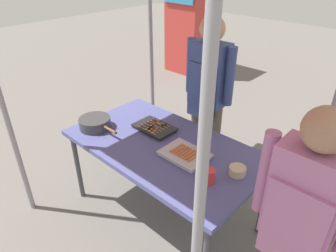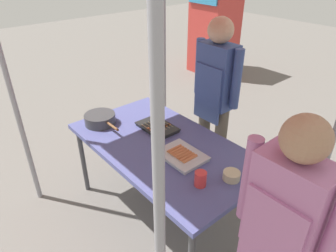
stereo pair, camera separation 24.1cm
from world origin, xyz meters
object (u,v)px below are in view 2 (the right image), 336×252
Objects in this scene: customer_nearby at (281,230)px; tray_grilled_sausages at (182,155)px; stall_table at (163,149)px; drink_cup_near_edge at (200,179)px; condiment_bowl at (231,176)px; tray_meat_skewers at (157,127)px; cooking_wok at (100,119)px; neighbor_stall_left at (215,23)px; vendor_woman at (215,91)px.

tray_grilled_sausages is at bearing 168.24° from customer_nearby.
stall_table is 1.03× the size of customer_nearby.
stall_table is at bearing 166.65° from drink_cup_near_edge.
tray_meat_skewers is at bearing 177.49° from condiment_bowl.
tray_grilled_sausages is 0.41m from condiment_bowl.
customer_nearby is at bearing 0.47° from cooking_wok.
customer_nearby is (0.92, -0.19, 0.14)m from tray_grilled_sausages.
drink_cup_near_edge is 0.07× the size of customer_nearby.
neighbor_stall_left is at bearing 130.94° from drink_cup_near_edge.
tray_grilled_sausages is 0.99× the size of tray_meat_skewers.
cooking_wok reaches higher than tray_meat_skewers.
customer_nearby is at bearing -44.10° from neighbor_stall_left.
neighbor_stall_left is (-2.94, 3.08, 0.14)m from condiment_bowl.
drink_cup_near_edge is 0.06× the size of vendor_woman.
vendor_woman reaches higher than cooking_wok.
condiment_bowl reaches higher than tray_grilled_sausages.
neighbor_stall_left reaches higher than drink_cup_near_edge.
cooking_wok reaches higher than stall_table.
condiment_bowl is 0.61m from customer_nearby.
cooking_wok is at bearing 61.33° from vendor_woman.
neighbor_stall_left is (-1.69, 3.37, 0.12)m from cooking_wok.
tray_meat_skewers is 0.23× the size of customer_nearby.
condiment_bowl is 0.23m from drink_cup_near_edge.
condiment_bowl is at bearing 65.30° from drink_cup_near_edge.
tray_grilled_sausages is at bearing 115.09° from vendor_woman.
cooking_wok is (-0.85, -0.21, 0.03)m from tray_grilled_sausages.
tray_meat_skewers is at bearing 79.64° from vendor_woman.
vendor_woman is 0.89× the size of neighbor_stall_left.
customer_nearby is (1.78, 0.01, 0.11)m from cooking_wok.
tray_meat_skewers is at bearing 152.48° from stall_table.
neighbor_stall_left reaches higher than cooking_wok.
customer_nearby reaches higher than drink_cup_near_edge.
stall_table is 3.92m from neighbor_stall_left.
condiment_bowl is (0.40, 0.09, 0.01)m from tray_grilled_sausages.
condiment_bowl is (0.85, -0.04, 0.01)m from tray_meat_skewers.
customer_nearby reaches higher than cooking_wok.
tray_grilled_sausages is 0.88m from cooking_wok.
cooking_wok is at bearing -166.80° from condiment_bowl.
cooking_wok is at bearing -160.78° from stall_table.
stall_table is 0.98× the size of vendor_woman.
cooking_wok is 3.77m from neighbor_stall_left.
vendor_woman is (0.11, 0.60, 0.21)m from tray_meat_skewers.
cooking_wok is at bearing -166.35° from tray_grilled_sausages.
drink_cup_near_edge is (0.31, -0.12, 0.03)m from tray_grilled_sausages.
cooking_wok is at bearing -140.41° from tray_meat_skewers.
neighbor_stall_left reaches higher than tray_meat_skewers.
cooking_wok is (-0.62, -0.22, 0.10)m from stall_table.
neighbor_stall_left is at bearing -47.93° from vendor_woman.
condiment_bowl is 0.08× the size of customer_nearby.
vendor_woman is at bearing 98.73° from stall_table.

